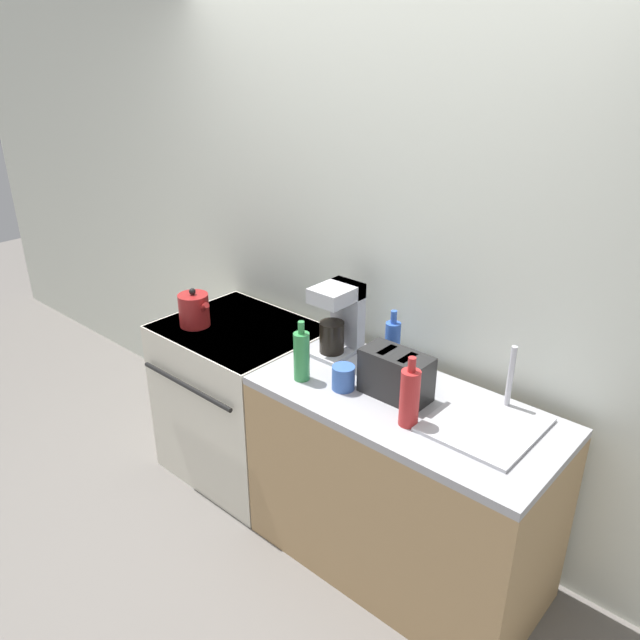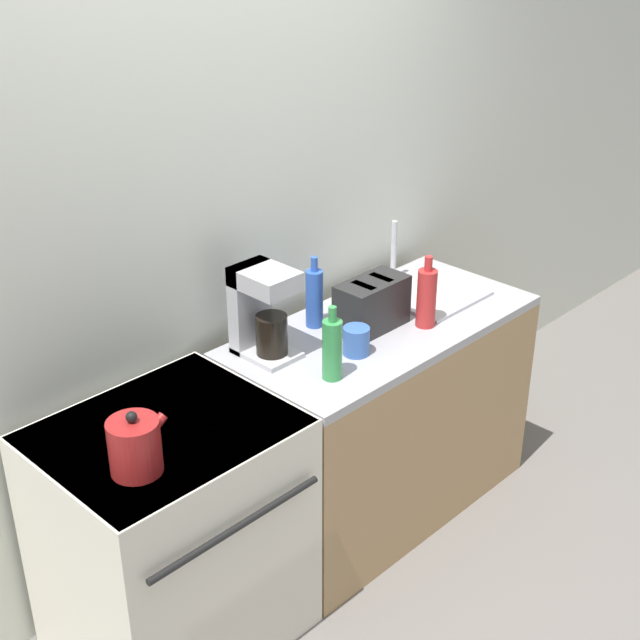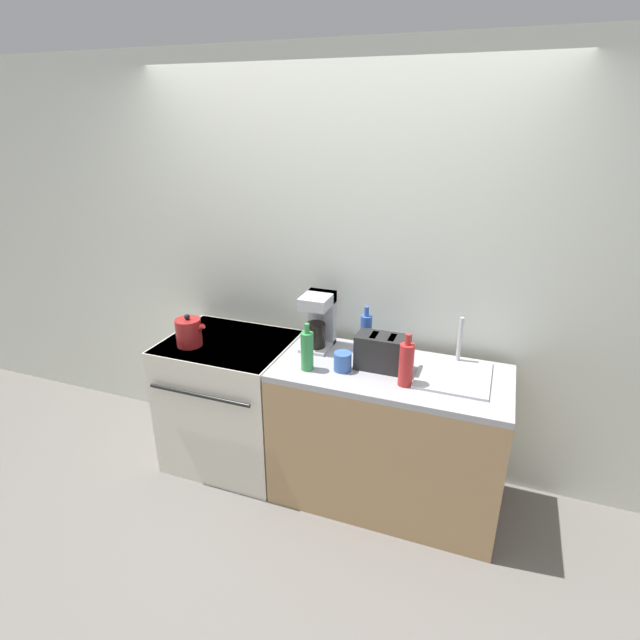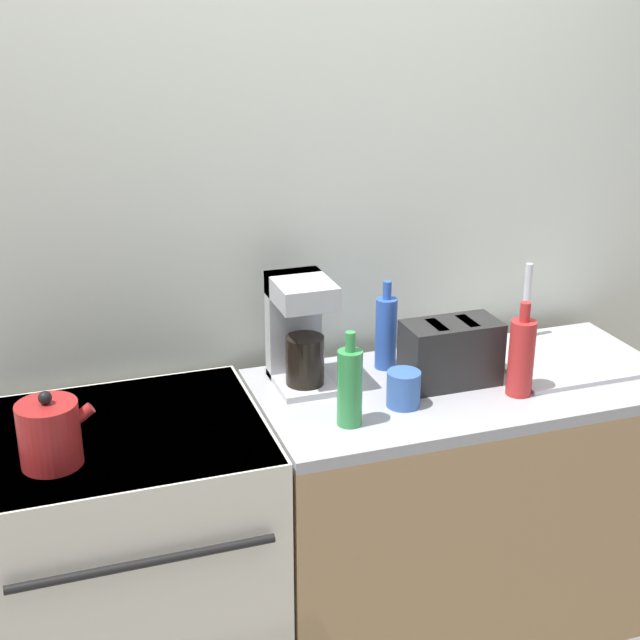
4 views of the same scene
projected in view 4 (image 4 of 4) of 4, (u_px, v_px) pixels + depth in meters
The scene contains 11 objects.
wall_back at pixel (284, 232), 2.85m from camera, with size 8.00×0.05×2.60m.
stove at pixel (133, 559), 2.63m from camera, with size 0.79×0.70×0.88m.
counter_block at pixel (460, 502), 2.94m from camera, with size 1.32×0.63×0.88m.
kettle at pixel (50, 434), 2.27m from camera, with size 0.20×0.16×0.21m.
toaster at pixel (451, 353), 2.73m from camera, with size 0.29×0.15×0.20m.
coffee_maker at pixel (299, 327), 2.71m from camera, with size 0.17×0.23×0.34m.
sink_tray at pixel (550, 355), 2.93m from camera, with size 0.39×0.44×0.28m.
bottle_blue at pixel (386, 332), 2.83m from camera, with size 0.07×0.07×0.29m.
bottle_red at pixel (521, 356), 2.65m from camera, with size 0.08×0.08×0.29m.
bottle_green at pixel (350, 386), 2.47m from camera, with size 0.07×0.07×0.28m.
cup_blue at pixel (404, 389), 2.60m from camera, with size 0.10×0.10×0.11m.
Camera 4 is at (-0.77, -1.93, 2.06)m, focal length 50.00 mm.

